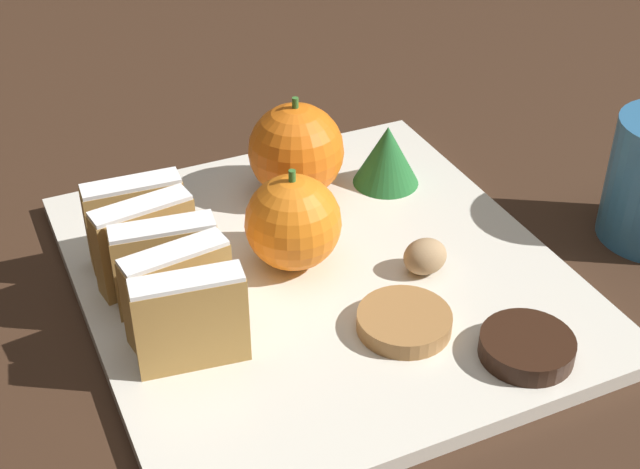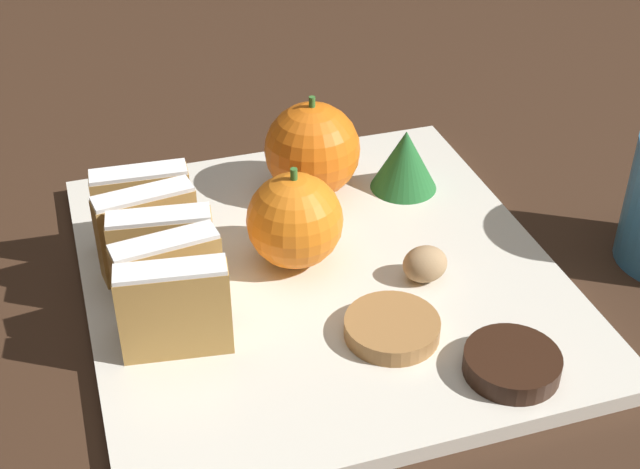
% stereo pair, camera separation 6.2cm
% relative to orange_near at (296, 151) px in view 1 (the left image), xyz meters
% --- Properties ---
extents(ground_plane, '(6.00, 6.00, 0.00)m').
position_rel_orange_near_xyz_m(ground_plane, '(-0.03, -0.10, -0.05)').
color(ground_plane, '#382316').
extents(serving_platter, '(0.33, 0.36, 0.01)m').
position_rel_orange_near_xyz_m(serving_platter, '(-0.03, -0.10, -0.04)').
color(serving_platter, silver).
rests_on(serving_platter, ground_plane).
extents(stollen_slice_front, '(0.07, 0.03, 0.07)m').
position_rel_orange_near_xyz_m(stollen_slice_front, '(-0.14, -0.16, -0.01)').
color(stollen_slice_front, '#B28442').
rests_on(stollen_slice_front, serving_platter).
extents(stollen_slice_second, '(0.07, 0.03, 0.07)m').
position_rel_orange_near_xyz_m(stollen_slice_second, '(-0.14, -0.13, -0.01)').
color(stollen_slice_second, '#B28442').
rests_on(stollen_slice_second, serving_platter).
extents(stollen_slice_third, '(0.07, 0.03, 0.07)m').
position_rel_orange_near_xyz_m(stollen_slice_third, '(-0.14, -0.10, -0.01)').
color(stollen_slice_third, '#B28442').
rests_on(stollen_slice_third, serving_platter).
extents(stollen_slice_fourth, '(0.07, 0.03, 0.07)m').
position_rel_orange_near_xyz_m(stollen_slice_fourth, '(-0.14, -0.07, -0.01)').
color(stollen_slice_fourth, '#B28442').
rests_on(stollen_slice_fourth, serving_platter).
extents(stollen_slice_fifth, '(0.07, 0.02, 0.07)m').
position_rel_orange_near_xyz_m(stollen_slice_fifth, '(-0.14, -0.04, -0.01)').
color(stollen_slice_fifth, '#B28442').
rests_on(stollen_slice_fifth, serving_platter).
extents(orange_near, '(0.08, 0.08, 0.08)m').
position_rel_orange_near_xyz_m(orange_near, '(0.00, 0.00, 0.00)').
color(orange_near, orange).
rests_on(orange_near, serving_platter).
extents(orange_far, '(0.07, 0.07, 0.08)m').
position_rel_orange_near_xyz_m(orange_far, '(-0.04, -0.09, -0.00)').
color(orange_far, orange).
rests_on(orange_far, serving_platter).
extents(walnut, '(0.03, 0.03, 0.03)m').
position_rel_orange_near_xyz_m(walnut, '(0.04, -0.14, -0.03)').
color(walnut, tan).
rests_on(walnut, serving_platter).
extents(chocolate_cookie, '(0.06, 0.06, 0.01)m').
position_rel_orange_near_xyz_m(chocolate_cookie, '(0.05, -0.24, -0.03)').
color(chocolate_cookie, black).
rests_on(chocolate_cookie, serving_platter).
extents(gingerbread_cookie, '(0.06, 0.06, 0.01)m').
position_rel_orange_near_xyz_m(gingerbread_cookie, '(-0.00, -0.19, -0.03)').
color(gingerbread_cookie, '#A3703D').
rests_on(gingerbread_cookie, serving_platter).
extents(evergreen_sprig, '(0.05, 0.05, 0.05)m').
position_rel_orange_near_xyz_m(evergreen_sprig, '(0.07, -0.02, -0.01)').
color(evergreen_sprig, '#23662D').
rests_on(evergreen_sprig, serving_platter).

